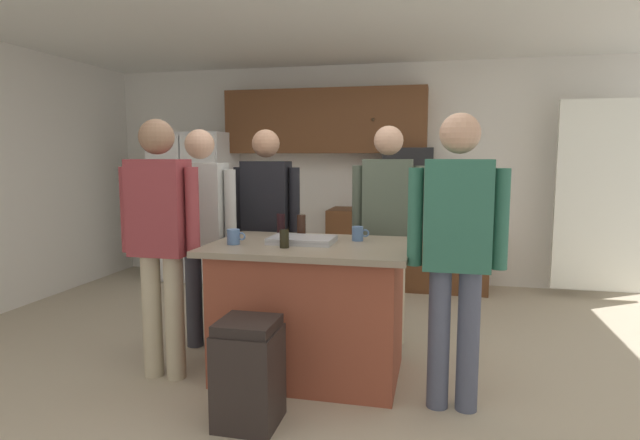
# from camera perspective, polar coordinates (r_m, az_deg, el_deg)

# --- Properties ---
(floor) EXTENTS (7.04, 7.04, 0.00)m
(floor) POSITION_cam_1_polar(r_m,az_deg,el_deg) (3.95, -2.07, -15.54)
(floor) COLOR #B7A88E
(floor) RESTS_ON ground
(back_wall) EXTENTS (6.40, 0.10, 2.60)m
(back_wall) POSITION_cam_1_polar(r_m,az_deg,el_deg) (6.40, 4.43, 5.08)
(back_wall) COLOR white
(back_wall) RESTS_ON ground
(french_door_window_panel) EXTENTS (0.90, 0.06, 2.00)m
(french_door_window_panel) POSITION_cam_1_polar(r_m,az_deg,el_deg) (6.16, 28.48, 2.31)
(french_door_window_panel) COLOR white
(french_door_window_panel) RESTS_ON ground
(cabinet_run_upper) EXTENTS (2.40, 0.38, 0.75)m
(cabinet_run_upper) POSITION_cam_1_polar(r_m,az_deg,el_deg) (6.28, 0.53, 10.77)
(cabinet_run_upper) COLOR brown
(cabinet_run_lower) EXTENTS (1.80, 0.63, 0.90)m
(cabinet_run_lower) POSITION_cam_1_polar(r_m,az_deg,el_deg) (6.11, 9.48, -3.12)
(cabinet_run_lower) COLOR brown
(cabinet_run_lower) RESTS_ON ground
(refrigerator) EXTENTS (0.91, 0.76, 1.80)m
(refrigerator) POSITION_cam_1_polar(r_m,az_deg,el_deg) (6.63, -13.53, 1.50)
(refrigerator) COLOR white
(refrigerator) RESTS_ON ground
(microwave_over_range) EXTENTS (0.56, 0.40, 0.32)m
(microwave_over_range) POSITION_cam_1_polar(r_m,az_deg,el_deg) (6.03, 9.69, 6.31)
(microwave_over_range) COLOR black
(kitchen_island) EXTENTS (1.35, 0.94, 0.92)m
(kitchen_island) POSITION_cam_1_polar(r_m,az_deg,el_deg) (3.64, -1.08, -9.70)
(kitchen_island) COLOR brown
(kitchen_island) RESTS_ON ground
(person_guest_by_door) EXTENTS (0.57, 0.23, 1.76)m
(person_guest_by_door) POSITION_cam_1_polar(r_m,az_deg,el_deg) (3.63, -17.16, -1.11)
(person_guest_by_door) COLOR tan
(person_guest_by_door) RESTS_ON ground
(person_guest_left) EXTENTS (0.57, 0.23, 1.73)m
(person_guest_left) POSITION_cam_1_polar(r_m,az_deg,el_deg) (4.34, -5.87, 0.24)
(person_guest_left) COLOR #4C5166
(person_guest_left) RESTS_ON ground
(person_elder_center) EXTENTS (0.57, 0.23, 1.76)m
(person_elder_center) POSITION_cam_1_polar(r_m,az_deg,el_deg) (3.13, 14.78, -2.26)
(person_elder_center) COLOR #4C5166
(person_elder_center) RESTS_ON ground
(person_host_foreground) EXTENTS (0.57, 0.23, 1.75)m
(person_host_foreground) POSITION_cam_1_polar(r_m,az_deg,el_deg) (4.17, 7.41, 0.12)
(person_host_foreground) COLOR tan
(person_host_foreground) RESTS_ON ground
(person_guest_right) EXTENTS (0.57, 0.23, 1.72)m
(person_guest_right) POSITION_cam_1_polar(r_m,az_deg,el_deg) (4.14, -12.85, -0.34)
(person_guest_right) COLOR #383842
(person_guest_right) RESTS_ON ground
(glass_short_whisky) EXTENTS (0.06, 0.06, 0.12)m
(glass_short_whisky) POSITION_cam_1_polar(r_m,az_deg,el_deg) (3.38, -3.94, -2.06)
(glass_short_whisky) COLOR black
(glass_short_whisky) RESTS_ON kitchen_island
(mug_blue_stoneware) EXTENTS (0.12, 0.08, 0.10)m
(mug_blue_stoneware) POSITION_cam_1_polar(r_m,az_deg,el_deg) (3.66, 4.20, -1.51)
(mug_blue_stoneware) COLOR #4C6B99
(mug_blue_stoneware) RESTS_ON kitchen_island
(glass_pilsner) EXTENTS (0.06, 0.06, 0.17)m
(glass_pilsner) POSITION_cam_1_polar(r_m,az_deg,el_deg) (3.89, -4.33, -0.51)
(glass_pilsner) COLOR black
(glass_pilsner) RESTS_ON kitchen_island
(glass_stout_tall) EXTENTS (0.06, 0.06, 0.17)m
(glass_stout_tall) POSITION_cam_1_polar(r_m,az_deg,el_deg) (3.79, -2.07, -0.68)
(glass_stout_tall) COLOR black
(glass_stout_tall) RESTS_ON kitchen_island
(mug_ceramic_white) EXTENTS (0.13, 0.09, 0.10)m
(mug_ceramic_white) POSITION_cam_1_polar(r_m,az_deg,el_deg) (3.55, -9.44, -1.83)
(mug_ceramic_white) COLOR #4C6B99
(mug_ceramic_white) RESTS_ON kitchen_island
(serving_tray) EXTENTS (0.44, 0.30, 0.04)m
(serving_tray) POSITION_cam_1_polar(r_m,az_deg,el_deg) (3.57, -1.98, -2.20)
(serving_tray) COLOR #B7B7BC
(serving_tray) RESTS_ON kitchen_island
(trash_bin) EXTENTS (0.34, 0.34, 0.61)m
(trash_bin) POSITION_cam_1_polar(r_m,az_deg,el_deg) (3.08, -7.85, -16.29)
(trash_bin) COLOR black
(trash_bin) RESTS_ON ground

